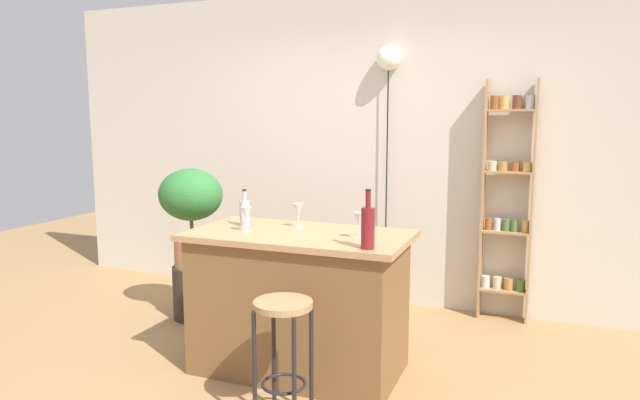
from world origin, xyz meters
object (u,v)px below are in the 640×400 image
object	(u,v)px
wine_glass_left	(359,220)
pendant_globe_light	(389,63)
spice_shelf	(507,199)
plant_stool	(194,292)
wine_glass_center	(246,214)
bar_stool	(283,334)
wine_glass_right	(298,210)
potted_plant	(191,204)
bottle_wine_red	(245,212)
bottle_vinegar	(368,226)

from	to	relation	value
wine_glass_left	pendant_globe_light	size ratio (longest dim) A/B	0.07
spice_shelf	plant_stool	distance (m)	2.71
wine_glass_center	pendant_globe_light	bearing A→B (deg)	73.01
bar_stool	wine_glass_right	xyz separation A→B (m)	(-0.26, 0.80, 0.54)
bar_stool	spice_shelf	size ratio (longest dim) A/B	0.35
wine_glass_center	pendant_globe_light	world-z (taller)	pendant_globe_light
potted_plant	bottle_wine_red	size ratio (longest dim) A/B	3.22
spice_shelf	wine_glass_left	size ratio (longest dim) A/B	12.05
bottle_vinegar	pendant_globe_light	world-z (taller)	pendant_globe_light
wine_glass_left	wine_glass_center	bearing A→B (deg)	-175.64
spice_shelf	wine_glass_center	distance (m)	2.21
wine_glass_left	plant_stool	bearing A→B (deg)	159.31
wine_glass_left	wine_glass_right	xyz separation A→B (m)	(-0.49, 0.20, 0.00)
spice_shelf	bottle_vinegar	world-z (taller)	spice_shelf
wine_glass_center	potted_plant	bearing A→B (deg)	142.80
spice_shelf	plant_stool	bearing A→B (deg)	-159.02
spice_shelf	wine_glass_left	distance (m)	1.73
potted_plant	bottle_vinegar	xyz separation A→B (m)	(1.77, -0.86, 0.10)
bottle_vinegar	wine_glass_left	bearing A→B (deg)	118.13
wine_glass_left	pendant_globe_light	xyz separation A→B (m)	(-0.25, 1.58, 1.09)
wine_glass_center	bottle_vinegar	bearing A→B (deg)	-11.76
spice_shelf	wine_glass_right	world-z (taller)	spice_shelf
wine_glass_left	wine_glass_center	size ratio (longest dim) A/B	1.00
bottle_vinegar	bar_stool	bearing A→B (deg)	-134.79
spice_shelf	potted_plant	world-z (taller)	spice_shelf
potted_plant	wine_glass_left	bearing A→B (deg)	-20.69
potted_plant	wine_glass_left	distance (m)	1.76
spice_shelf	wine_glass_right	xyz separation A→B (m)	(-1.27, -1.35, 0.03)
bar_stool	wine_glass_right	distance (m)	1.00
plant_stool	potted_plant	world-z (taller)	potted_plant
wine_glass_center	wine_glass_right	world-z (taller)	same
plant_stool	bottle_wine_red	bearing A→B (deg)	-33.05
pendant_globe_light	spice_shelf	bearing A→B (deg)	-1.87
spice_shelf	potted_plant	bearing A→B (deg)	-159.02
bottle_wine_red	wine_glass_right	distance (m)	0.37
bottle_vinegar	wine_glass_center	world-z (taller)	bottle_vinegar
spice_shelf	bottle_wine_red	size ratio (longest dim) A/B	7.78
potted_plant	bottle_wine_red	xyz separation A→B (m)	(0.79, -0.51, 0.06)
plant_stool	wine_glass_center	world-z (taller)	wine_glass_center
plant_stool	bottle_vinegar	size ratio (longest dim) A/B	1.30
potted_plant	wine_glass_right	xyz separation A→B (m)	(1.15, -0.42, 0.08)
plant_stool	bottle_wine_red	xyz separation A→B (m)	(0.79, -0.51, 0.81)
bar_stool	bottle_wine_red	size ratio (longest dim) A/B	2.73
spice_shelf	bar_stool	bearing A→B (deg)	-115.04
spice_shelf	bottle_vinegar	distance (m)	1.90
plant_stool	wine_glass_center	xyz separation A→B (m)	(0.89, -0.68, 0.83)
plant_stool	potted_plant	size ratio (longest dim) A/B	0.54
potted_plant	plant_stool	bearing A→B (deg)	0.00
bottle_vinegar	wine_glass_center	xyz separation A→B (m)	(-0.88, 0.18, -0.01)
bottle_vinegar	wine_glass_right	size ratio (longest dim) A/B	2.08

